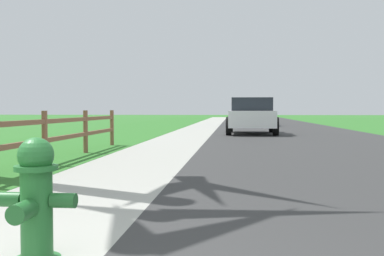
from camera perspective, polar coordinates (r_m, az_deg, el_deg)
ground_plane at (r=26.77m, az=3.34°, el=0.09°), size 120.00×120.00×0.00m
road_asphalt at (r=28.86m, az=10.44°, el=0.22°), size 7.00×66.00×0.01m
curb_concrete at (r=29.02m, az=-2.45°, el=0.27°), size 6.00×66.00×0.01m
grass_verge at (r=29.26m, az=-5.36°, el=0.29°), size 5.00×66.00×0.00m
fire_hydrant at (r=3.34m, az=-19.21°, el=-8.38°), size 0.56×0.48×0.87m
rail_fence at (r=7.97m, az=-21.61°, el=-1.10°), size 0.11×12.00×1.04m
parked_suv_white at (r=19.76m, az=7.56°, el=1.60°), size 2.19×4.24×1.56m
parked_car_blue at (r=30.18m, az=7.80°, el=1.87°), size 2.09×4.48×1.62m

